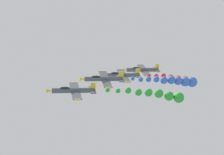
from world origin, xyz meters
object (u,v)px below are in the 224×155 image
Objects in this scene: airplane_lead at (73,90)px; airplane_right_inner at (121,75)px; airplane_left_outer at (142,70)px; airplane_left_inner at (103,79)px.

airplane_right_inner reaches higher than airplane_lead.
airplane_lead is at bearing 140.06° from airplane_left_outer.
airplane_lead is at bearing 138.24° from airplane_left_inner.
airplane_left_outer is (16.86, -13.63, 1.73)m from airplane_left_inner.
airplane_left_inner is 10.10m from airplane_right_inner.
airplane_left_inner is at bearing -41.76° from airplane_lead.
airplane_left_outer is at bearing -39.94° from airplane_lead.
airplane_right_inner is at bearing 139.03° from airplane_left_outer.
airplane_left_inner is 21.75m from airplane_left_outer.
airplane_left_outer reaches higher than airplane_left_inner.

